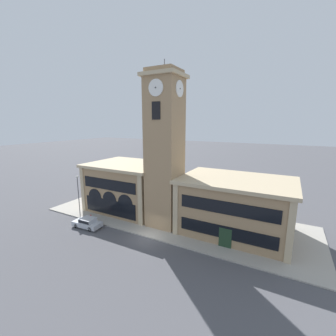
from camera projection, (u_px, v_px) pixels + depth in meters
ground_plane at (148, 238)px, 29.25m from camera, size 300.00×300.00×0.00m
sidewalk_kerb at (172, 218)px, 35.31m from camera, size 40.85×14.09×0.15m
clock_tower at (165, 152)px, 31.06m from camera, size 5.01×5.01×22.79m
town_hall_left_wing at (129, 186)px, 38.70m from camera, size 13.02×10.34×8.04m
town_hall_right_wing at (235, 205)px, 30.35m from camera, size 14.67×10.34×7.51m
parked_car_near at (87, 223)px, 32.12m from camera, size 4.26×2.16×1.42m
street_lamp at (78, 190)px, 35.32m from camera, size 0.36×0.36×6.52m
fire_hydrant at (91, 217)px, 34.26m from camera, size 0.22×0.22×0.87m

